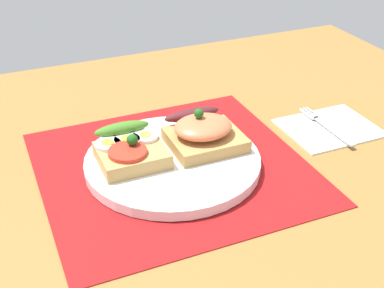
% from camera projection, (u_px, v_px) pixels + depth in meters
% --- Properties ---
extents(ground_plane, '(1.20, 0.90, 0.03)m').
position_uv_depth(ground_plane, '(173.00, 177.00, 0.76)').
color(ground_plane, olive).
extents(placemat, '(0.37, 0.36, 0.00)m').
position_uv_depth(placemat, '(173.00, 167.00, 0.75)').
color(placemat, maroon).
rests_on(placemat, ground_plane).
extents(plate, '(0.25, 0.25, 0.01)m').
position_uv_depth(plate, '(173.00, 162.00, 0.75)').
color(plate, white).
rests_on(plate, placemat).
extents(sandwich_egg_tomato, '(0.09, 0.10, 0.04)m').
position_uv_depth(sandwich_egg_tomato, '(130.00, 150.00, 0.73)').
color(sandwich_egg_tomato, tan).
rests_on(sandwich_egg_tomato, plate).
extents(sandwich_salmon, '(0.10, 0.11, 0.06)m').
position_uv_depth(sandwich_salmon, '(203.00, 132.00, 0.77)').
color(sandwich_salmon, '#B6884B').
rests_on(sandwich_salmon, plate).
extents(napkin, '(0.15, 0.12, 0.01)m').
position_uv_depth(napkin, '(329.00, 127.00, 0.85)').
color(napkin, white).
rests_on(napkin, ground_plane).
extents(fork, '(0.02, 0.14, 0.00)m').
position_uv_depth(fork, '(325.00, 125.00, 0.85)').
color(fork, '#B7B7BC').
rests_on(fork, napkin).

